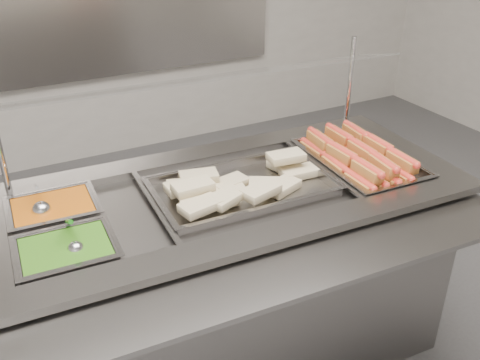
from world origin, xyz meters
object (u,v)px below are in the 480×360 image
sneeze_guard (205,82)px  pan_hotdogs (358,167)px  ladle (41,209)px  serving_spoon (75,244)px  pan_wraps (242,190)px  steam_counter (230,279)px

sneeze_guard → pan_hotdogs: sneeze_guard is taller
sneeze_guard → ladle: size_ratio=8.32×
pan_hotdogs → serving_spoon: 1.12m
sneeze_guard → pan_wraps: bearing=-77.4°
sneeze_guard → pan_hotdogs: bearing=-22.0°
sneeze_guard → pan_wraps: size_ratio=2.38×
steam_counter → ladle: bearing=166.5°
pan_wraps → serving_spoon: (-0.61, -0.11, 0.03)m
pan_wraps → steam_counter: bearing=177.2°
pan_hotdogs → serving_spoon: size_ratio=3.11×
ladle → serving_spoon: 0.26m
steam_counter → pan_wraps: bearing=-2.8°
ladle → steam_counter: bearing=-13.5°
sneeze_guard → serving_spoon: bearing=-151.8°
pan_wraps → ladle: ladle is taller
pan_hotdogs → pan_wraps: same height
serving_spoon → steam_counter: bearing=10.9°
sneeze_guard → pan_wraps: (0.04, -0.20, -0.35)m
sneeze_guard → pan_wraps: sneeze_guard is taller
pan_hotdogs → sneeze_guard: bearing=158.0°
sneeze_guard → ladle: 0.70m
pan_hotdogs → ladle: 1.18m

